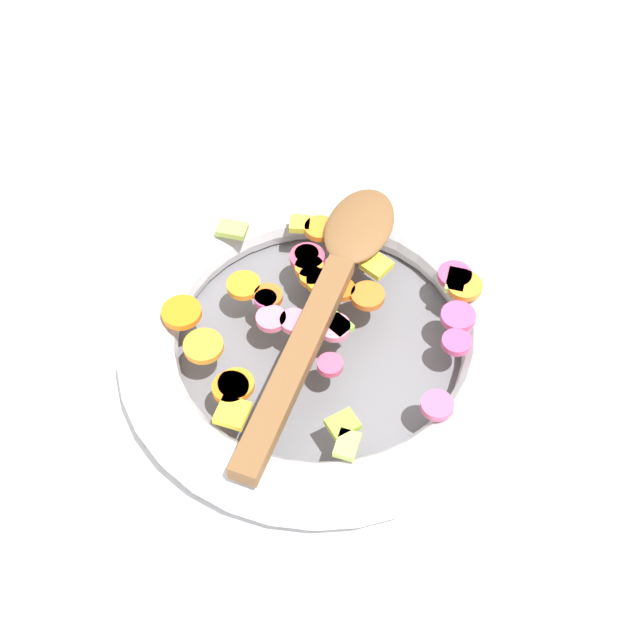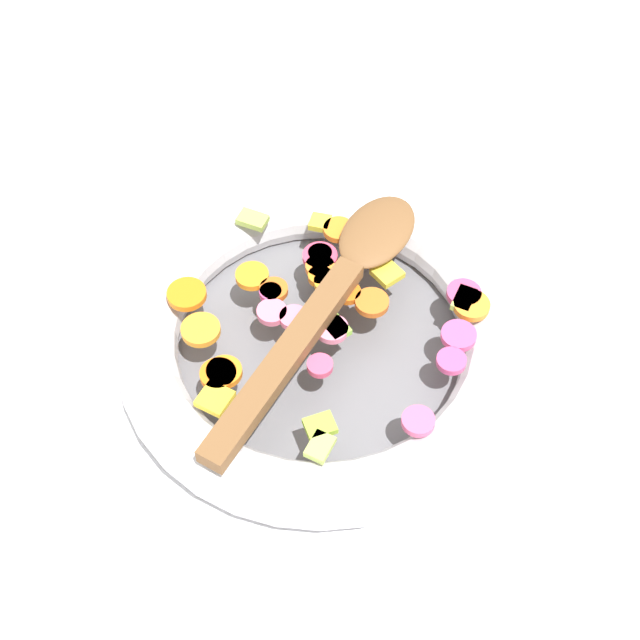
{
  "view_description": "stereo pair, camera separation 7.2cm",
  "coord_description": "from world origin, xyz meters",
  "views": [
    {
      "loc": [
        -0.07,
        -0.42,
        0.63
      ],
      "look_at": [
        0.0,
        0.0,
        0.05
      ],
      "focal_mm": 50.0,
      "sensor_mm": 36.0,
      "label": 1
    },
    {
      "loc": [
        -0.0,
        -0.43,
        0.63
      ],
      "look_at": [
        0.0,
        0.0,
        0.05
      ],
      "focal_mm": 50.0,
      "sensor_mm": 36.0,
      "label": 2
    }
  ],
  "objects": [
    {
      "name": "skillet",
      "position": [
        0.0,
        0.0,
        0.02
      ],
      "size": [
        0.34,
        0.34,
        0.05
      ],
      "color": "slate",
      "rests_on": "ground_plane"
    },
    {
      "name": "chopped_vegetables",
      "position": [
        0.0,
        0.01,
        0.05
      ],
      "size": [
        0.28,
        0.25,
        0.01
      ],
      "color": "orange",
      "rests_on": "skillet"
    },
    {
      "name": "wooden_spoon",
      "position": [
        0.01,
        0.02,
        0.06
      ],
      "size": [
        0.18,
        0.28,
        0.01
      ],
      "color": "brown",
      "rests_on": "chopped_vegetables"
    },
    {
      "name": "ground_plane",
      "position": [
        0.0,
        0.0,
        0.0
      ],
      "size": [
        4.0,
        4.0,
        0.0
      ],
      "primitive_type": "plane",
      "color": "silver"
    }
  ]
}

